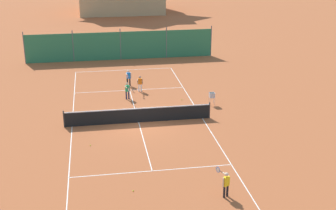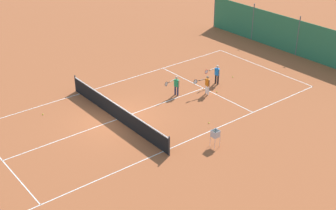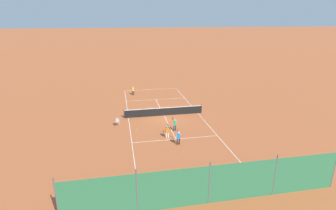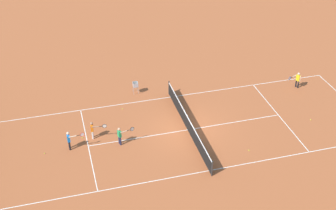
{
  "view_description": "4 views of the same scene",
  "coord_description": "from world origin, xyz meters",
  "px_view_note": "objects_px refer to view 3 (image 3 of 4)",
  "views": [
    {
      "loc": [
        -2.62,
        -26.97,
        11.25
      ],
      "look_at": [
        1.84,
        -0.18,
        1.12
      ],
      "focal_mm": 50.0,
      "sensor_mm": 36.0,
      "label": 1
    },
    {
      "loc": [
        19.15,
        -11.76,
        12.41
      ],
      "look_at": [
        1.64,
        2.26,
        0.82
      ],
      "focal_mm": 50.0,
      "sensor_mm": 36.0,
      "label": 2
    },
    {
      "loc": [
        4.95,
        28.11,
        10.77
      ],
      "look_at": [
        -0.84,
        -1.81,
        0.64
      ],
      "focal_mm": 28.0,
      "sensor_mm": 36.0,
      "label": 3
    },
    {
      "loc": [
        -23.08,
        7.64,
        17.83
      ],
      "look_at": [
        1.15,
        1.0,
        1.36
      ],
      "focal_mm": 50.0,
      "sensor_mm": 36.0,
      "label": 4
    }
  ],
  "objects_px": {
    "player_far_baseline": "(167,131)",
    "tennis_ball_near_corner": "(183,152)",
    "tennis_ball_alley_right": "(167,141)",
    "ball_hopper": "(118,121)",
    "tennis_ball_by_net_left": "(162,95)",
    "player_near_service": "(133,90)",
    "tennis_net": "(164,111)",
    "tennis_ball_by_net_right": "(183,106)",
    "player_near_baseline": "(178,137)",
    "tennis_ball_mid_court": "(137,130)",
    "player_far_service": "(175,124)"
  },
  "relations": [
    {
      "from": "player_far_baseline",
      "to": "player_far_service",
      "type": "bearing_deg",
      "value": -124.38
    },
    {
      "from": "tennis_ball_alley_right",
      "to": "tennis_ball_by_net_right",
      "type": "height_order",
      "value": "same"
    },
    {
      "from": "player_far_service",
      "to": "ball_hopper",
      "type": "xyz_separation_m",
      "value": [
        5.61,
        -2.13,
        -0.06
      ]
    },
    {
      "from": "player_near_service",
      "to": "tennis_ball_near_corner",
      "type": "distance_m",
      "value": 18.57
    },
    {
      "from": "player_near_service",
      "to": "tennis_ball_near_corner",
      "type": "bearing_deg",
      "value": 99.2
    },
    {
      "from": "tennis_ball_alley_right",
      "to": "tennis_ball_by_net_right",
      "type": "relative_size",
      "value": 1.0
    },
    {
      "from": "tennis_net",
      "to": "player_far_baseline",
      "type": "distance_m",
      "value": 6.0
    },
    {
      "from": "player_far_service",
      "to": "player_far_baseline",
      "type": "height_order",
      "value": "player_far_service"
    },
    {
      "from": "tennis_net",
      "to": "tennis_ball_mid_court",
      "type": "relative_size",
      "value": 139.09
    },
    {
      "from": "player_far_service",
      "to": "player_near_baseline",
      "type": "distance_m",
      "value": 3.05
    },
    {
      "from": "tennis_ball_mid_court",
      "to": "ball_hopper",
      "type": "distance_m",
      "value": 2.34
    },
    {
      "from": "tennis_ball_by_net_right",
      "to": "player_far_baseline",
      "type": "bearing_deg",
      "value": 67.05
    },
    {
      "from": "tennis_ball_by_net_right",
      "to": "tennis_ball_mid_court",
      "type": "bearing_deg",
      "value": 45.27
    },
    {
      "from": "tennis_ball_mid_court",
      "to": "tennis_ball_near_corner",
      "type": "bearing_deg",
      "value": 122.88
    },
    {
      "from": "tennis_net",
      "to": "tennis_ball_by_net_right",
      "type": "relative_size",
      "value": 139.09
    },
    {
      "from": "player_far_baseline",
      "to": "tennis_ball_by_net_right",
      "type": "xyz_separation_m",
      "value": [
        -3.76,
        -8.88,
        -0.67
      ]
    },
    {
      "from": "player_near_service",
      "to": "tennis_ball_by_net_right",
      "type": "distance_m",
      "value": 8.74
    },
    {
      "from": "tennis_ball_mid_court",
      "to": "tennis_ball_by_net_right",
      "type": "height_order",
      "value": "same"
    },
    {
      "from": "tennis_ball_by_net_left",
      "to": "tennis_ball_near_corner",
      "type": "xyz_separation_m",
      "value": [
        1.09,
        17.22,
        0.0
      ]
    },
    {
      "from": "player_far_baseline",
      "to": "player_near_baseline",
      "type": "distance_m",
      "value": 1.66
    },
    {
      "from": "player_far_baseline",
      "to": "ball_hopper",
      "type": "height_order",
      "value": "player_far_baseline"
    },
    {
      "from": "player_far_service",
      "to": "player_near_baseline",
      "type": "relative_size",
      "value": 0.97
    },
    {
      "from": "player_near_service",
      "to": "tennis_ball_near_corner",
      "type": "xyz_separation_m",
      "value": [
        -2.97,
        18.32,
        -0.68
      ]
    },
    {
      "from": "player_far_service",
      "to": "tennis_ball_by_net_right",
      "type": "height_order",
      "value": "player_far_service"
    },
    {
      "from": "tennis_ball_by_net_left",
      "to": "tennis_net",
      "type": "bearing_deg",
      "value": 82.19
    },
    {
      "from": "player_far_service",
      "to": "tennis_ball_near_corner",
      "type": "bearing_deg",
      "value": 86.62
    },
    {
      "from": "player_near_baseline",
      "to": "tennis_ball_mid_court",
      "type": "distance_m",
      "value": 5.2
    },
    {
      "from": "player_near_service",
      "to": "ball_hopper",
      "type": "distance_m",
      "value": 11.83
    },
    {
      "from": "tennis_ball_alley_right",
      "to": "tennis_ball_near_corner",
      "type": "bearing_deg",
      "value": 112.19
    },
    {
      "from": "tennis_net",
      "to": "tennis_ball_mid_court",
      "type": "xyz_separation_m",
      "value": [
        3.46,
        3.61,
        -0.47
      ]
    },
    {
      "from": "tennis_ball_near_corner",
      "to": "ball_hopper",
      "type": "distance_m",
      "value": 8.61
    },
    {
      "from": "player_far_baseline",
      "to": "tennis_ball_mid_court",
      "type": "bearing_deg",
      "value": -40.62
    },
    {
      "from": "player_near_service",
      "to": "tennis_ball_by_net_right",
      "type": "relative_size",
      "value": 18.59
    },
    {
      "from": "tennis_net",
      "to": "ball_hopper",
      "type": "distance_m",
      "value": 5.78
    },
    {
      "from": "tennis_ball_alley_right",
      "to": "tennis_ball_by_net_left",
      "type": "bearing_deg",
      "value": -97.9
    },
    {
      "from": "tennis_net",
      "to": "tennis_ball_near_corner",
      "type": "bearing_deg",
      "value": 90.23
    },
    {
      "from": "player_near_baseline",
      "to": "tennis_ball_by_net_left",
      "type": "distance_m",
      "value": 15.71
    },
    {
      "from": "tennis_net",
      "to": "player_near_baseline",
      "type": "distance_m",
      "value": 7.46
    },
    {
      "from": "player_far_baseline",
      "to": "tennis_ball_mid_court",
      "type": "distance_m",
      "value": 3.65
    },
    {
      "from": "tennis_ball_by_net_left",
      "to": "player_far_baseline",
      "type": "bearing_deg",
      "value": 82.5
    },
    {
      "from": "player_near_baseline",
      "to": "tennis_ball_near_corner",
      "type": "xyz_separation_m",
      "value": [
        -0.06,
        1.57,
        -0.7
      ]
    },
    {
      "from": "tennis_net",
      "to": "player_near_service",
      "type": "height_order",
      "value": "player_near_service"
    },
    {
      "from": "player_far_baseline",
      "to": "ball_hopper",
      "type": "relative_size",
      "value": 1.35
    },
    {
      "from": "tennis_ball_mid_court",
      "to": "tennis_ball_alley_right",
      "type": "bearing_deg",
      "value": 129.81
    },
    {
      "from": "player_far_service",
      "to": "tennis_net",
      "type": "bearing_deg",
      "value": -86.02
    },
    {
      "from": "player_near_service",
      "to": "player_far_baseline",
      "type": "bearing_deg",
      "value": 98.19
    },
    {
      "from": "player_far_baseline",
      "to": "tennis_ball_near_corner",
      "type": "distance_m",
      "value": 3.24
    },
    {
      "from": "tennis_ball_mid_court",
      "to": "tennis_ball_by_net_left",
      "type": "bearing_deg",
      "value": -111.22
    },
    {
      "from": "tennis_ball_by_net_left",
      "to": "ball_hopper",
      "type": "height_order",
      "value": "ball_hopper"
    },
    {
      "from": "player_near_baseline",
      "to": "tennis_ball_near_corner",
      "type": "relative_size",
      "value": 19.17
    }
  ]
}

